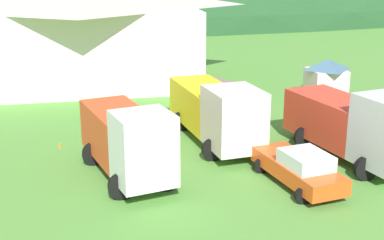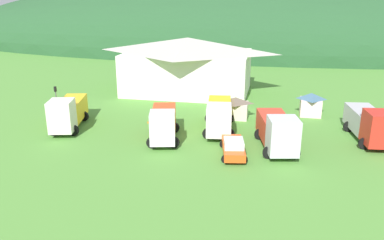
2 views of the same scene
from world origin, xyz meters
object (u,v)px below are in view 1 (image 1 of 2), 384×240
(tow_truck_silver, at_px, (356,124))
(depot_building, at_px, (79,31))
(traffic_cone_near_pickup, at_px, (60,147))
(heavy_rig_white, at_px, (127,139))
(flatbed_truck_yellow, at_px, (217,111))
(play_shed_cream, at_px, (216,96))
(service_pickup_orange, at_px, (299,168))
(play_shed_pink, at_px, (326,78))

(tow_truck_silver, bearing_deg, depot_building, -159.17)
(traffic_cone_near_pickup, bearing_deg, tow_truck_silver, -18.70)
(heavy_rig_white, height_order, flatbed_truck_yellow, heavy_rig_white)
(depot_building, bearing_deg, play_shed_cream, -54.05)
(play_shed_cream, height_order, tow_truck_silver, tow_truck_silver)
(tow_truck_silver, bearing_deg, service_pickup_orange, -70.78)
(depot_building, xyz_separation_m, heavy_rig_white, (1.86, -19.56, -2.20))
(play_shed_cream, height_order, flatbed_truck_yellow, flatbed_truck_yellow)
(flatbed_truck_yellow, xyz_separation_m, tow_truck_silver, (5.90, -3.72, 0.06))
(heavy_rig_white, xyz_separation_m, flatbed_truck_yellow, (4.95, 3.63, -0.01))
(tow_truck_silver, bearing_deg, flatbed_truck_yellow, -134.32)
(play_shed_pink, xyz_separation_m, traffic_cone_near_pickup, (-17.83, -6.77, -1.39))
(heavy_rig_white, relative_size, tow_truck_silver, 0.90)
(heavy_rig_white, height_order, traffic_cone_near_pickup, heavy_rig_white)
(play_shed_pink, xyz_separation_m, flatbed_truck_yellow, (-9.75, -7.78, 0.41))
(depot_building, height_order, tow_truck_silver, depot_building)
(tow_truck_silver, relative_size, traffic_cone_near_pickup, 13.74)
(depot_building, height_order, flatbed_truck_yellow, depot_building)
(service_pickup_orange, distance_m, traffic_cone_near_pickup, 12.42)
(play_shed_pink, height_order, traffic_cone_near_pickup, play_shed_pink)
(depot_building, bearing_deg, play_shed_pink, -26.22)
(heavy_rig_white, height_order, tow_truck_silver, tow_truck_silver)
(play_shed_cream, bearing_deg, service_pickup_orange, -85.06)
(play_shed_cream, height_order, heavy_rig_white, heavy_rig_white)
(heavy_rig_white, height_order, service_pickup_orange, heavy_rig_white)
(play_shed_cream, xyz_separation_m, play_shed_pink, (8.56, 2.87, 0.11))
(play_shed_cream, height_order, service_pickup_orange, play_shed_cream)
(heavy_rig_white, relative_size, flatbed_truck_yellow, 0.86)
(play_shed_pink, bearing_deg, service_pickup_orange, -118.92)
(play_shed_pink, bearing_deg, heavy_rig_white, -142.18)
(play_shed_pink, bearing_deg, tow_truck_silver, -108.52)
(play_shed_pink, bearing_deg, traffic_cone_near_pickup, -159.21)
(play_shed_cream, distance_m, heavy_rig_white, 10.53)
(traffic_cone_near_pickup, bearing_deg, depot_building, 85.13)
(depot_building, distance_m, play_shed_pink, 18.64)
(flatbed_truck_yellow, height_order, traffic_cone_near_pickup, flatbed_truck_yellow)
(play_shed_pink, height_order, tow_truck_silver, tow_truck_silver)
(traffic_cone_near_pickup, bearing_deg, play_shed_cream, 22.81)
(play_shed_pink, height_order, heavy_rig_white, heavy_rig_white)
(tow_truck_silver, xyz_separation_m, service_pickup_orange, (-3.76, -2.29, -1.03))
(depot_building, relative_size, heavy_rig_white, 2.56)
(flatbed_truck_yellow, relative_size, traffic_cone_near_pickup, 14.42)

